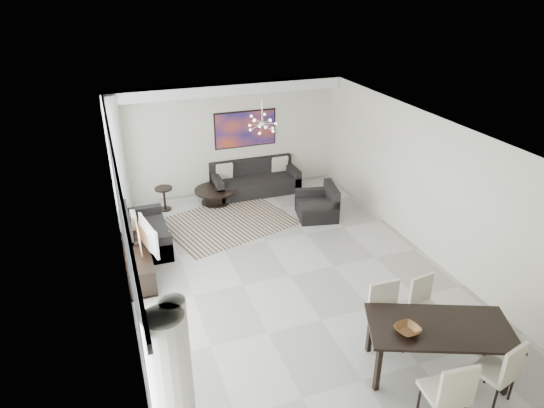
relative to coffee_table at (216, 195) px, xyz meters
name	(u,v)px	position (x,y,z in m)	size (l,w,h in m)	color
room_shell	(314,205)	(1.02, -3.75, 1.24)	(6.00, 9.00, 2.90)	#A8A39B
window_wall	(130,234)	(-2.30, -3.75, 1.26)	(0.37, 8.95, 2.90)	silver
soffit	(227,89)	(0.55, 0.55, 2.56)	(5.98, 0.40, 0.26)	white
painting	(245,129)	(1.05, 0.72, 1.44)	(1.68, 0.04, 0.98)	#BF411A
chandelier	(262,124)	(0.85, -1.25, 2.14)	(0.66, 0.66, 0.71)	silver
rug	(227,222)	(-0.01, -1.15, -0.21)	(2.83, 2.18, 0.01)	black
coffee_table	(216,195)	(0.00, 0.00, 0.00)	(1.07, 1.07, 0.37)	black
bowl_coffee	(219,189)	(0.08, -0.07, 0.20)	(0.21, 0.21, 0.06)	brown
sofa_main	(255,182)	(1.16, 0.32, 0.07)	(2.29, 0.94, 0.83)	black
loveseat	(143,235)	(-1.99, -1.66, 0.07)	(0.93, 1.65, 0.83)	black
armchair	(318,206)	(2.14, -1.61, 0.06)	(1.07, 1.11, 0.80)	black
side_table	(164,195)	(-1.29, 0.03, 0.19)	(0.43, 0.43, 0.60)	black
tv_console	(138,263)	(-2.21, -2.71, 0.06)	(0.48, 1.72, 0.54)	black
television	(144,237)	(-2.05, -2.73, 0.61)	(0.98, 0.13, 0.57)	gray
dining_table	(439,331)	(1.61, -6.82, 0.54)	(2.24, 1.70, 0.84)	black
dining_chair_sw	(450,391)	(1.13, -7.69, 0.43)	(0.56, 0.56, 1.11)	beige
dining_chair_se	(503,369)	(2.08, -7.58, 0.38)	(0.57, 0.57, 1.02)	beige
dining_chair_nw	(386,311)	(1.24, -6.03, 0.42)	(0.52, 0.52, 1.09)	beige
dining_chair_ne	(424,301)	(2.01, -5.96, 0.36)	(0.52, 0.52, 0.99)	beige
bowl_dining	(408,330)	(1.10, -6.76, 0.67)	(0.34, 0.34, 0.08)	brown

